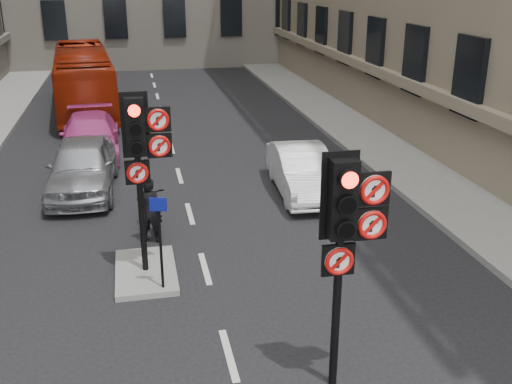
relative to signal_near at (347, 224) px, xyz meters
name	(u,v)px	position (x,y,z in m)	size (l,w,h in m)	color
pavement_right	(391,150)	(5.71, 11.01, -2.50)	(3.00, 50.00, 0.16)	gray
centre_island	(146,272)	(-2.69, 4.01, -2.52)	(1.20, 2.00, 0.12)	gray
signal_near	(347,224)	(0.00, 0.00, 0.00)	(0.91, 0.40, 3.58)	black
signal_far	(141,146)	(-2.60, 4.00, 0.12)	(0.91, 0.40, 3.58)	black
car_silver	(82,166)	(-4.17, 9.22, -1.85)	(1.73, 4.30, 1.47)	#999AA0
car_white	(302,171)	(1.68, 7.88, -1.94)	(1.35, 3.88, 1.28)	white
car_pink	(90,136)	(-4.14, 12.67, -1.93)	(1.83, 4.50, 1.30)	#BF3885
bus_red	(84,79)	(-4.67, 19.69, -1.26)	(2.23, 9.53, 2.65)	maroon
motorcycle	(150,205)	(-2.46, 6.43, -2.03)	(0.52, 1.84, 1.11)	black
motorcyclist	(150,210)	(-2.50, 5.58, -1.82)	(0.56, 0.36, 1.52)	black
info_sign	(160,230)	(-2.39, 3.19, -1.28)	(0.32, 0.12, 1.84)	black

